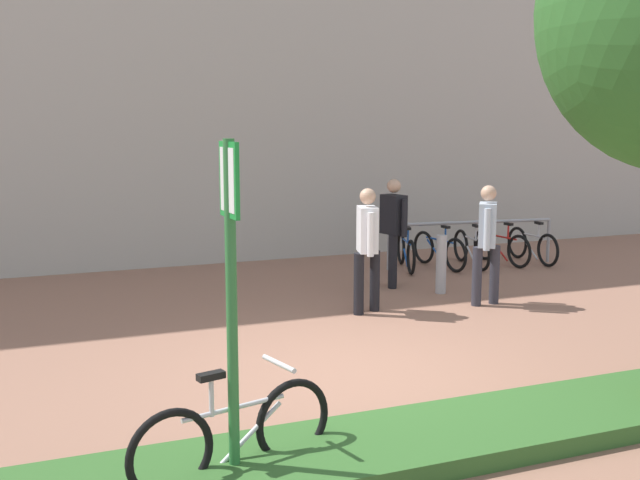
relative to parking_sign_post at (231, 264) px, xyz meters
The scene contains 9 objects.
ground_plane 3.02m from the parking_sign_post, 45.41° to the left, with size 60.00×60.00×0.00m, color #936651.
planter_strip 2.33m from the parking_sign_post, ahead, with size 7.00×1.10×0.16m, color #336028.
parking_sign_post is the anchor object (origin of this frame).
bike_at_sign 1.28m from the parking_sign_post, 70.06° to the left, with size 1.64×0.54×0.86m.
bike_rack_cluster 9.09m from the parking_sign_post, 46.45° to the left, with size 3.18×1.80×0.83m.
bollard_steel 6.72m from the parking_sign_post, 46.47° to the left, with size 0.16×0.16×0.90m, color #ADADB2.
person_shirt_blue 6.22m from the parking_sign_post, 39.44° to the left, with size 0.44×0.51×1.72m.
person_suited_navy 6.86m from the parking_sign_post, 53.34° to the left, with size 0.32×0.60×1.72m.
person_shirt_white 5.15m from the parking_sign_post, 54.10° to the left, with size 0.43×0.59×1.72m.
Camera 1 is at (-3.09, -6.80, 2.62)m, focal length 42.18 mm.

